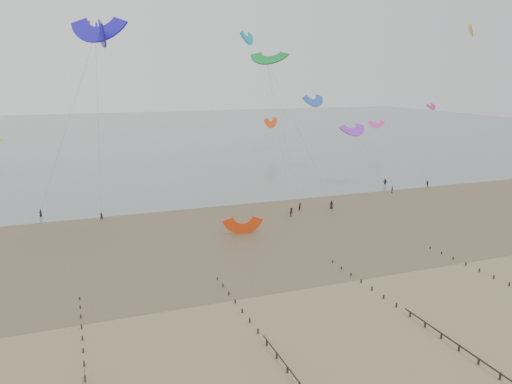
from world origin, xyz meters
TOP-DOWN VIEW (x-y plane):
  - ground at (0.00, 0.00)m, footprint 500.00×500.00m
  - sea_and_shore at (-4.08, 34.40)m, footprint 500.00×665.00m
  - groynes at (4.00, -19.05)m, footprint 72.16×50.16m
  - kitesurfer_lead at (-26.98, 48.16)m, footprint 0.60×0.42m
  - kitesurfers at (23.57, 46.23)m, footprint 91.18×19.26m
  - grounded_kite at (-4.01, 30.14)m, footprint 6.68×5.58m
  - kites_airborne at (-16.91, 84.28)m, footprint 240.01×120.07m

SIDE VIEW (x-z plane):
  - ground at x=0.00m, z-range 0.00..0.00m
  - grounded_kite at x=-4.01m, z-range -1.65..1.65m
  - sea_and_shore at x=-4.08m, z-range -0.01..0.02m
  - groynes at x=4.00m, z-range -0.03..0.97m
  - kitesurfer_lead at x=-26.98m, z-range 0.00..1.55m
  - kitesurfers at x=23.57m, z-range -0.04..1.80m
  - kites_airborne at x=-16.91m, z-range 1.20..43.45m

